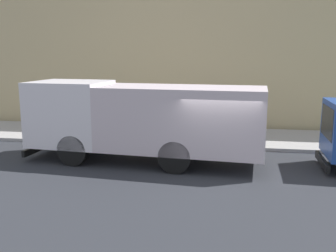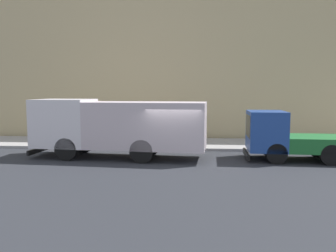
{
  "view_description": "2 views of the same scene",
  "coord_description": "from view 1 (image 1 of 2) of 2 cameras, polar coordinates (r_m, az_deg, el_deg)",
  "views": [
    {
      "loc": [
        -12.22,
        -0.25,
        3.89
      ],
      "look_at": [
        1.42,
        1.98,
        1.24
      ],
      "focal_mm": 40.2,
      "sensor_mm": 36.0,
      "label": 1
    },
    {
      "loc": [
        -15.57,
        -0.96,
        3.33
      ],
      "look_at": [
        1.4,
        0.38,
        1.55
      ],
      "focal_mm": 36.15,
      "sensor_mm": 36.0,
      "label": 2
    }
  ],
  "objects": [
    {
      "name": "sidewalk",
      "position": [
        17.7,
        8.25,
        -1.72
      ],
      "size": [
        4.12,
        30.0,
        0.15
      ],
      "primitive_type": "cube",
      "color": "#A4A09F",
      "rests_on": "ground"
    },
    {
      "name": "pedestrian_walking",
      "position": [
        17.94,
        -8.24,
        1.54
      ],
      "size": [
        0.47,
        0.47,
        1.65
      ],
      "rotation": [
        0.0,
        0.0,
        0.65
      ],
      "color": "brown",
      "rests_on": "sidewalk"
    },
    {
      "name": "street_sign_post",
      "position": [
        16.25,
        -4.27,
        2.22
      ],
      "size": [
        0.44,
        0.08,
        2.2
      ],
      "color": "#4C5156",
      "rests_on": "sidewalk"
    },
    {
      "name": "building_facade",
      "position": [
        19.87,
        8.8,
        13.97
      ],
      "size": [
        0.5,
        30.0,
        10.03
      ],
      "primitive_type": "cube",
      "color": "tan",
      "rests_on": "ground"
    },
    {
      "name": "pedestrian_standing",
      "position": [
        19.86,
        -10.68,
        2.48
      ],
      "size": [
        0.54,
        0.54,
        1.75
      ],
      "rotation": [
        0.0,
        0.0,
        0.57
      ],
      "color": "#433049",
      "rests_on": "sidewalk"
    },
    {
      "name": "large_utility_truck",
      "position": [
        13.53,
        -3.95,
        1.29
      ],
      "size": [
        2.98,
        8.73,
        2.9
      ],
      "rotation": [
        0.0,
        0.0,
        -0.08
      ],
      "color": "white",
      "rests_on": "ground"
    },
    {
      "name": "traffic_cone_orange",
      "position": [
        18.05,
        -17.11,
        -0.7
      ],
      "size": [
        0.39,
        0.39,
        0.56
      ],
      "primitive_type": "cone",
      "color": "orange",
      "rests_on": "sidewalk"
    },
    {
      "name": "ground",
      "position": [
        12.83,
        7.78,
        -6.91
      ],
      "size": [
        80.0,
        80.0,
        0.0
      ],
      "primitive_type": "plane",
      "color": "#2B2D33"
    }
  ]
}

